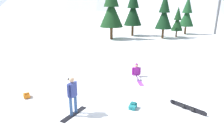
% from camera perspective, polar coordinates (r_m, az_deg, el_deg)
% --- Properties ---
extents(ground_plane, '(800.00, 800.00, 0.00)m').
position_cam_1_polar(ground_plane, '(10.77, -5.64, -9.16)').
color(ground_plane, white).
extents(snowboarder_foreground, '(0.98, 1.54, 1.84)m').
position_cam_1_polar(snowboarder_foreground, '(9.46, -10.90, -6.86)').
color(snowboarder_foreground, black).
rests_on(snowboarder_foreground, ground_plane).
extents(snowboarder_midground, '(0.71, 1.87, 0.98)m').
position_cam_1_polar(snowboarder_midground, '(14.18, 6.90, -0.80)').
color(snowboarder_midground, '#B7B7BC').
rests_on(snowboarder_midground, ground_plane).
extents(loose_snowboard_far_spare, '(1.43, 1.36, 0.27)m').
position_cam_1_polar(loose_snowboard_far_spare, '(10.66, 20.24, -9.75)').
color(loose_snowboard_far_spare, black).
rests_on(loose_snowboard_far_spare, ground_plane).
extents(backpack_teal, '(0.46, 0.55, 0.31)m').
position_cam_1_polar(backpack_teal, '(10.21, 5.82, -9.92)').
color(backpack_teal, '#1E7A7F').
rests_on(backpack_teal, ground_plane).
extents(backpack_orange, '(0.51, 0.56, 0.30)m').
position_cam_1_polar(backpack_orange, '(12.18, -22.67, -6.51)').
color(backpack_orange, orange).
rests_on(backpack_orange, ground_plane).
extents(pine_tree_short, '(2.73, 2.73, 7.26)m').
position_cam_1_polar(pine_tree_short, '(32.21, 5.89, 16.43)').
color(pine_tree_short, '#472D19').
rests_on(pine_tree_short, ground_plane).
extents(pine_tree_twin, '(3.23, 3.23, 7.69)m').
position_cam_1_polar(pine_tree_twin, '(29.02, -0.18, 16.81)').
color(pine_tree_twin, '#472D19').
rests_on(pine_tree_twin, ground_plane).
extents(pine_tree_young, '(2.35, 2.35, 6.33)m').
position_cam_1_polar(pine_tree_young, '(30.45, 14.31, 14.93)').
color(pine_tree_young, '#472D19').
rests_on(pine_tree_young, ground_plane).
extents(pine_tree_broad, '(2.40, 2.40, 5.91)m').
position_cam_1_polar(pine_tree_broad, '(35.78, 20.12, 14.46)').
color(pine_tree_broad, '#472D19').
rests_on(pine_tree_broad, ground_plane).
extents(pine_tree_slender, '(1.72, 1.72, 4.40)m').
position_cam_1_polar(pine_tree_slender, '(32.32, 17.74, 12.93)').
color(pine_tree_slender, '#472D19').
rests_on(pine_tree_slender, ground_plane).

